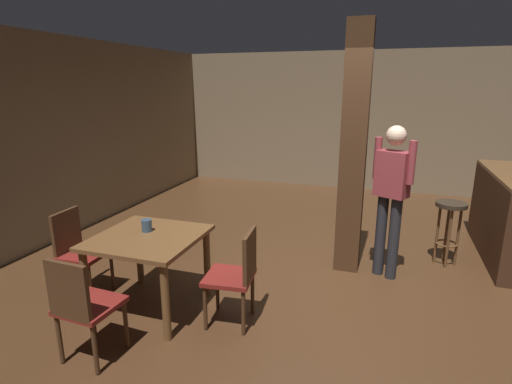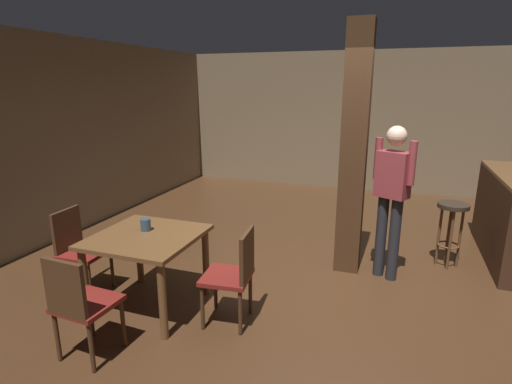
% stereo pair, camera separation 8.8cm
% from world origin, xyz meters
% --- Properties ---
extents(ground_plane, '(10.80, 10.80, 0.00)m').
position_xyz_m(ground_plane, '(0.00, 0.00, 0.00)').
color(ground_plane, '#422816').
extents(wall_back, '(8.00, 0.10, 2.80)m').
position_xyz_m(wall_back, '(0.00, 4.50, 1.40)').
color(wall_back, '#756047').
rests_on(wall_back, ground_plane).
extents(wall_left, '(0.10, 9.00, 2.80)m').
position_xyz_m(wall_left, '(-4.00, 0.00, 1.40)').
color(wall_left, '#756047').
rests_on(wall_left, ground_plane).
extents(pillar, '(0.28, 0.28, 2.80)m').
position_xyz_m(pillar, '(0.02, 0.53, 1.40)').
color(pillar, '#422816').
rests_on(pillar, ground_plane).
extents(dining_table, '(0.96, 0.96, 0.76)m').
position_xyz_m(dining_table, '(-1.70, -1.00, 0.63)').
color(dining_table, brown).
rests_on(dining_table, ground_plane).
extents(chair_west, '(0.44, 0.44, 0.89)m').
position_xyz_m(chair_west, '(-2.56, -0.99, 0.51)').
color(chair_west, maroon).
rests_on(chair_west, ground_plane).
extents(chair_south, '(0.44, 0.44, 0.89)m').
position_xyz_m(chair_south, '(-1.74, -1.85, 0.51)').
color(chair_south, maroon).
rests_on(chair_south, ground_plane).
extents(chair_east, '(0.46, 0.46, 0.89)m').
position_xyz_m(chair_east, '(-0.81, -0.98, 0.51)').
color(chair_east, maroon).
rests_on(chair_east, ground_plane).
extents(napkin_cup, '(0.10, 0.10, 0.12)m').
position_xyz_m(napkin_cup, '(-1.77, -0.91, 0.82)').
color(napkin_cup, '#33475B').
rests_on(napkin_cup, dining_table).
extents(standing_person, '(0.45, 0.33, 1.72)m').
position_xyz_m(standing_person, '(0.46, 0.44, 1.00)').
color(standing_person, maroon).
rests_on(standing_person, ground_plane).
extents(bar_counter, '(0.56, 1.85, 1.09)m').
position_xyz_m(bar_counter, '(1.81, 1.46, 0.56)').
color(bar_counter, brown).
rests_on(bar_counter, ground_plane).
extents(bar_stool_near, '(0.35, 0.35, 0.79)m').
position_xyz_m(bar_stool_near, '(1.16, 1.00, 0.59)').
color(bar_stool_near, '#2D2319').
rests_on(bar_stool_near, ground_plane).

